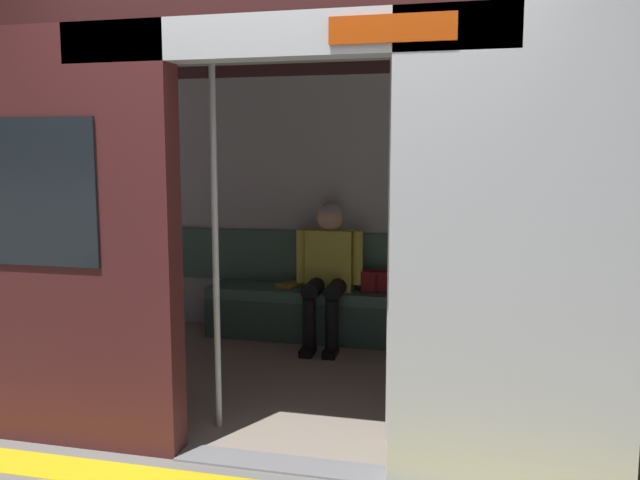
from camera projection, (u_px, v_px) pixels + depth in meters
name	position (u px, v px, depth m)	size (l,w,h in m)	color
ground_plane	(281.00, 465.00, 3.41)	(60.00, 60.00, 0.00)	gray
train_car	(323.00, 156.00, 4.40)	(6.40, 2.75, 2.32)	silver
bench_seat	(362.00, 304.00, 5.52)	(2.64, 0.44, 0.43)	#4C7566
person_seated	(328.00, 265.00, 5.50)	(0.55, 0.68, 1.16)	#D8CC4C
handbag	(378.00, 281.00, 5.52)	(0.26, 0.15, 0.17)	maroon
book	(291.00, 285.00, 5.73)	(0.15, 0.22, 0.03)	gold
grab_pole_door	(215.00, 239.00, 3.74)	(0.04, 0.04, 2.18)	silver
grab_pole_far	(391.00, 244.00, 3.54)	(0.04, 0.04, 2.18)	silver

